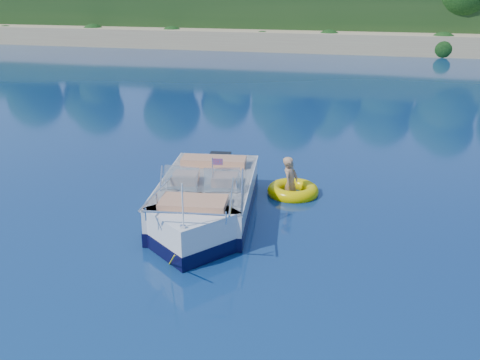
# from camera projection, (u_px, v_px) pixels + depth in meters

# --- Properties ---
(ground) EXTENTS (160.00, 160.00, 0.00)m
(ground) POSITION_uv_depth(u_px,v_px,m) (144.00, 276.00, 10.02)
(ground) COLOR #0A1849
(ground) RESTS_ON ground
(shoreline) EXTENTS (170.00, 59.00, 6.00)m
(shoreline) POSITION_uv_depth(u_px,v_px,m) (348.00, 18.00, 67.68)
(shoreline) COLOR tan
(shoreline) RESTS_ON ground
(motorboat) EXTENTS (2.60, 5.84, 1.95)m
(motorboat) POSITION_uv_depth(u_px,v_px,m) (205.00, 204.00, 12.29)
(motorboat) COLOR white
(motorboat) RESTS_ON ground
(tow_tube) EXTENTS (1.43, 1.43, 0.35)m
(tow_tube) POSITION_uv_depth(u_px,v_px,m) (293.00, 191.00, 13.86)
(tow_tube) COLOR #F1CE00
(tow_tube) RESTS_ON ground
(boy) EXTENTS (0.51, 0.85, 1.55)m
(boy) POSITION_uv_depth(u_px,v_px,m) (290.00, 195.00, 13.84)
(boy) COLOR tan
(boy) RESTS_ON ground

